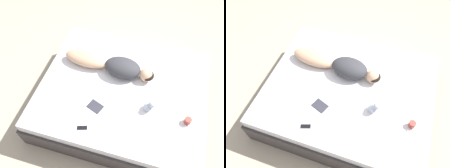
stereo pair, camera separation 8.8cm
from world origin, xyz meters
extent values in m
plane|color=#B7A88E|center=(0.00, 0.00, 0.00)|extent=(12.00, 12.00, 0.00)
cube|color=#383333|center=(0.00, 0.00, 0.19)|extent=(1.94, 2.32, 0.37)
cube|color=silver|center=(0.00, 0.00, 0.44)|extent=(1.88, 2.26, 0.15)
ellipsoid|color=tan|center=(-0.26, -0.63, 0.61)|extent=(0.32, 0.67, 0.18)
ellipsoid|color=#333338|center=(-0.22, -0.07, 0.63)|extent=(0.37, 0.54, 0.23)
ellipsoid|color=black|center=(-0.20, 0.29, 0.61)|extent=(0.20, 0.19, 0.10)
sphere|color=tan|center=(-0.20, 0.26, 0.61)|extent=(0.18, 0.18, 0.18)
cube|color=white|center=(0.21, -0.19, 0.52)|extent=(0.31, 0.34, 0.01)
cube|color=white|center=(0.42, -0.27, 0.52)|extent=(0.31, 0.34, 0.01)
cube|color=#2D2D38|center=(0.42, -0.27, 0.53)|extent=(0.21, 0.23, 0.00)
cylinder|color=#993D33|center=(0.31, 0.88, 0.56)|extent=(0.08, 0.08, 0.08)
cylinder|color=black|center=(0.31, 0.88, 0.59)|extent=(0.07, 0.07, 0.00)
torus|color=#993D33|center=(0.36, 0.88, 0.56)|extent=(0.06, 0.01, 0.06)
cube|color=silver|center=(0.74, -0.33, 0.52)|extent=(0.11, 0.17, 0.01)
cube|color=black|center=(0.74, -0.33, 0.53)|extent=(0.09, 0.14, 0.00)
ellipsoid|color=#B2BCCC|center=(0.26, 0.38, 0.57)|extent=(0.12, 0.11, 0.10)
sphere|color=#B2BCCC|center=(0.26, 0.43, 0.65)|extent=(0.09, 0.09, 0.09)
camera|label=1|loc=(1.70, 0.32, 2.98)|focal=35.00mm
camera|label=2|loc=(1.67, 0.40, 2.98)|focal=35.00mm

